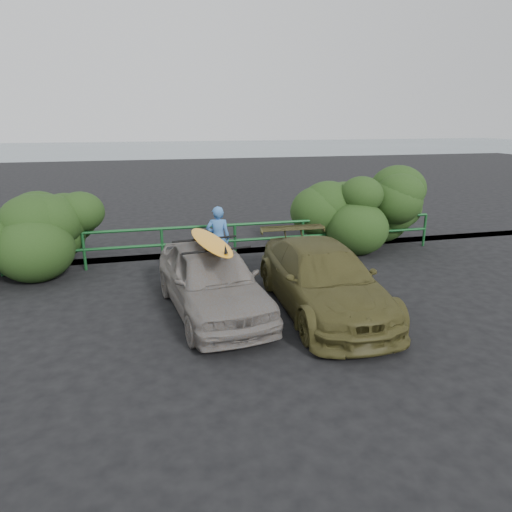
{
  "coord_description": "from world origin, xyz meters",
  "views": [
    {
      "loc": [
        -1.39,
        -7.12,
        3.79
      ],
      "look_at": [
        0.8,
        1.74,
        1.06
      ],
      "focal_mm": 32.0,
      "sensor_mm": 36.0,
      "label": 1
    }
  ],
  "objects_px": {
    "surfboard": "(210,241)",
    "man": "(218,238)",
    "olive_vehicle": "(323,279)",
    "guardrail": "(199,244)",
    "sedan": "(212,279)"
  },
  "relations": [
    {
      "from": "surfboard",
      "to": "man",
      "type": "bearing_deg",
      "value": 70.73
    },
    {
      "from": "olive_vehicle",
      "to": "man",
      "type": "height_order",
      "value": "man"
    },
    {
      "from": "guardrail",
      "to": "surfboard",
      "type": "height_order",
      "value": "surfboard"
    },
    {
      "from": "guardrail",
      "to": "sedan",
      "type": "relative_size",
      "value": 3.38
    },
    {
      "from": "sedan",
      "to": "surfboard",
      "type": "relative_size",
      "value": 1.69
    },
    {
      "from": "guardrail",
      "to": "surfboard",
      "type": "bearing_deg",
      "value": -92.92
    },
    {
      "from": "guardrail",
      "to": "sedan",
      "type": "height_order",
      "value": "sedan"
    },
    {
      "from": "sedan",
      "to": "surfboard",
      "type": "distance_m",
      "value": 0.79
    },
    {
      "from": "sedan",
      "to": "guardrail",
      "type": "bearing_deg",
      "value": 80.01
    },
    {
      "from": "guardrail",
      "to": "olive_vehicle",
      "type": "xyz_separation_m",
      "value": [
        2.05,
        -3.9,
        0.15
      ]
    },
    {
      "from": "sedan",
      "to": "olive_vehicle",
      "type": "bearing_deg",
      "value": -17.79
    },
    {
      "from": "olive_vehicle",
      "to": "man",
      "type": "bearing_deg",
      "value": 119.0
    },
    {
      "from": "sedan",
      "to": "olive_vehicle",
      "type": "distance_m",
      "value": 2.27
    },
    {
      "from": "sedan",
      "to": "olive_vehicle",
      "type": "xyz_separation_m",
      "value": [
        2.23,
        -0.42,
        -0.04
      ]
    },
    {
      "from": "man",
      "to": "sedan",
      "type": "bearing_deg",
      "value": 91.53
    }
  ]
}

